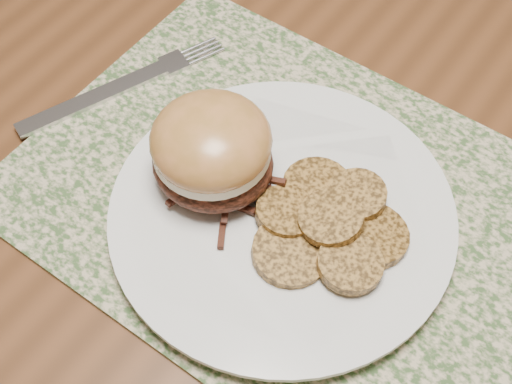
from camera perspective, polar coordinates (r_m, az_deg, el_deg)
ground at (r=1.34m, az=-1.55°, el=-11.98°), size 3.50×3.50×0.00m
dining_table at (r=0.77m, az=-2.67°, el=7.36°), size 1.50×0.90×0.75m
placemat at (r=0.59m, az=2.91°, el=-0.73°), size 0.45×0.33×0.00m
dinner_plate at (r=0.57m, az=2.09°, el=-1.90°), size 0.26×0.26×0.02m
pork_sandwich at (r=0.55m, az=-3.56°, el=3.39°), size 0.11×0.10×0.07m
roasted_potatoes at (r=0.55m, az=5.84°, el=-2.56°), size 0.13×0.14×0.03m
fork at (r=0.68m, az=-10.49°, el=8.43°), size 0.09×0.20×0.00m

